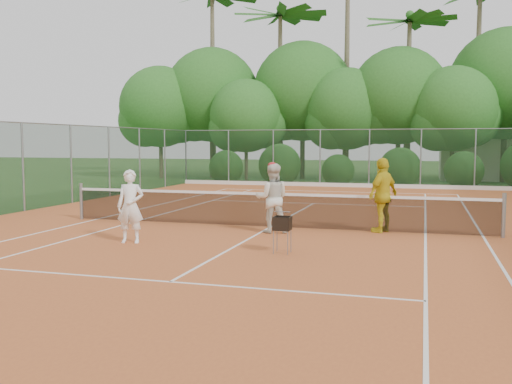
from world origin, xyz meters
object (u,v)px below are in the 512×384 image
Objects in this scene: player_yellow at (383,195)px; ball_hopper at (282,224)px; player_white at (130,206)px; player_center_grp at (272,198)px.

player_yellow is 2.49× the size of ball_hopper.
player_white is 3.65m from player_center_grp.
player_center_grp is 2.34× the size of ball_hopper.
player_white is 3.70m from ball_hopper.
player_center_grp is 2.88m from player_yellow.
player_center_grp is at bearing 27.84° from player_white.
player_yellow is at bearing 17.92° from player_center_grp.
player_yellow is (2.74, 0.89, 0.07)m from player_center_grp.
player_yellow reaches higher than player_white.
ball_hopper is at bearing -70.68° from player_center_grp.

